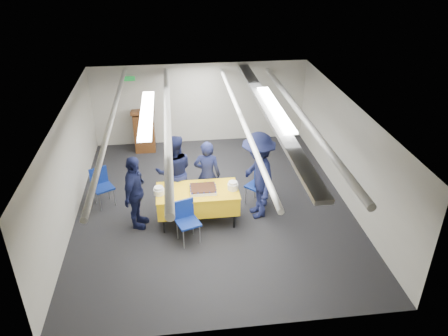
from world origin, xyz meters
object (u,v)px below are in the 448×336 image
(podium, at_px, (144,130))
(sailor_b, at_px, (175,172))
(chair_left, at_px, (101,183))
(chair_near, at_px, (186,217))
(sailor_a, at_px, (207,175))
(sailor_d, at_px, (258,176))
(sheet_cake, at_px, (203,189))
(serving_table, at_px, (198,199))
(chair_right, at_px, (259,181))
(sailor_c, at_px, (135,193))

(podium, distance_m, sailor_b, 3.04)
(chair_left, bearing_deg, sailor_b, -9.72)
(podium, xyz_separation_m, chair_near, (0.96, -4.20, -0.08))
(chair_left, height_order, sailor_a, sailor_a)
(sailor_a, xyz_separation_m, sailor_d, (1.02, -0.45, 0.16))
(sheet_cake, bearing_deg, sailor_b, 127.42)
(serving_table, xyz_separation_m, chair_left, (-2.09, 0.97, -0.03))
(sailor_b, bearing_deg, sailor_a, 164.82)
(serving_table, distance_m, sailor_d, 1.34)
(chair_left, bearing_deg, podium, 71.96)
(sailor_b, relative_size, sailor_d, 0.88)
(podium, distance_m, chair_right, 4.01)
(chair_near, bearing_deg, sailor_b, 98.04)
(serving_table, distance_m, sailor_c, 1.28)
(serving_table, xyz_separation_m, sailor_c, (-1.26, 0.00, 0.24))
(sailor_b, bearing_deg, podium, -79.50)
(sheet_cake, distance_m, sailor_a, 0.62)
(podium, bearing_deg, chair_near, -77.17)
(sailor_c, bearing_deg, sheet_cake, -76.21)
(chair_near, distance_m, sailor_b, 1.32)
(podium, xyz_separation_m, sailor_c, (-0.04, -3.62, 0.19))
(sailor_a, distance_m, sailor_d, 1.13)
(sheet_cake, distance_m, sailor_c, 1.38)
(chair_near, xyz_separation_m, sailor_d, (1.54, 0.69, 0.43))
(sailor_b, height_order, sailor_d, sailor_d)
(serving_table, xyz_separation_m, podium, (-1.22, 3.62, 0.05))
(sailor_c, bearing_deg, chair_right, -61.66)
(serving_table, bearing_deg, sailor_b, 122.82)
(podium, bearing_deg, sailor_b, -75.14)
(sailor_d, bearing_deg, podium, -151.91)
(chair_right, bearing_deg, chair_near, -144.90)
(sheet_cake, xyz_separation_m, podium, (-1.34, 3.66, -0.20))
(chair_right, height_order, sailor_a, sailor_a)
(serving_table, bearing_deg, sailor_a, 65.60)
(chair_right, height_order, sailor_b, sailor_b)
(chair_near, bearing_deg, sailor_c, 149.57)
(podium, distance_m, sailor_d, 4.32)
(podium, xyz_separation_m, sailor_b, (0.78, -2.93, 0.24))
(sailor_a, bearing_deg, serving_table, 77.48)
(chair_near, distance_m, sailor_d, 1.74)
(podium, bearing_deg, chair_right, -48.79)
(serving_table, bearing_deg, sheet_cake, -20.15)
(podium, distance_m, sailor_c, 3.62)
(serving_table, height_order, chair_near, chair_near)
(sheet_cake, distance_m, chair_near, 0.72)
(podium, xyz_separation_m, sailor_d, (2.50, -3.51, 0.35))
(chair_left, bearing_deg, sheet_cake, -24.77)
(podium, height_order, sailor_a, sailor_a)
(serving_table, xyz_separation_m, sailor_b, (-0.45, 0.69, 0.29))
(chair_left, distance_m, sailor_a, 2.39)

